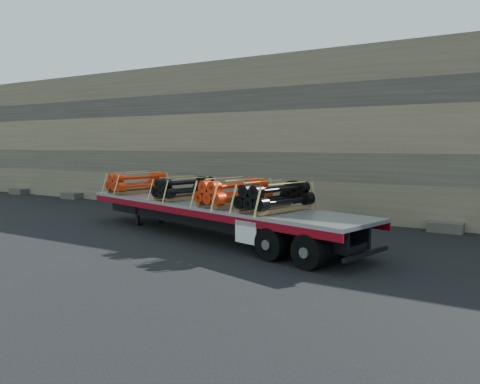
{
  "coord_description": "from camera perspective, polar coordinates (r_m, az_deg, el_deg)",
  "views": [
    {
      "loc": [
        9.26,
        -13.28,
        3.13
      ],
      "look_at": [
        0.86,
        0.6,
        1.48
      ],
      "focal_mm": 35.0,
      "sensor_mm": 36.0,
      "label": 1
    }
  ],
  "objects": [
    {
      "name": "trailer",
      "position": [
        15.87,
        -3.44,
        -3.41
      ],
      "size": [
        12.01,
        5.13,
        1.18
      ],
      "primitive_type": null,
      "rotation": [
        0.0,
        0.0,
        -0.25
      ],
      "color": "#B5B8BD",
      "rests_on": "ground"
    },
    {
      "name": "rock_wall",
      "position": [
        21.84,
        6.15,
        6.75
      ],
      "size": [
        44.0,
        3.0,
        7.0
      ],
      "primitive_type": "cube",
      "color": "#7A6B54",
      "rests_on": "ground"
    },
    {
      "name": "bundle_rear",
      "position": [
        13.74,
        4.32,
        -0.64
      ],
      "size": [
        1.7,
        2.53,
        0.82
      ],
      "primitive_type": null,
      "rotation": [
        0.0,
        0.0,
        -0.25
      ],
      "color": "black",
      "rests_on": "trailer"
    },
    {
      "name": "bundle_midrear",
      "position": [
        14.93,
        -0.68,
        -0.09
      ],
      "size": [
        1.72,
        2.57,
        0.83
      ],
      "primitive_type": null,
      "rotation": [
        0.0,
        0.0,
        -0.25
      ],
      "color": "red",
      "rests_on": "trailer"
    },
    {
      "name": "bundle_midfront",
      "position": [
        16.88,
        -6.74,
        0.42
      ],
      "size": [
        1.56,
        2.33,
        0.76
      ],
      "primitive_type": null,
      "rotation": [
        0.0,
        0.0,
        -0.25
      ],
      "color": "black",
      "rests_on": "trailer"
    },
    {
      "name": "bundle_front",
      "position": [
        19.42,
        -12.37,
        1.1
      ],
      "size": [
        1.65,
        2.46,
        0.8
      ],
      "primitive_type": null,
      "rotation": [
        0.0,
        0.0,
        -0.25
      ],
      "color": "red",
      "rests_on": "trailer"
    },
    {
      "name": "ground",
      "position": [
        16.48,
        -3.64,
        -5.15
      ],
      "size": [
        120.0,
        120.0,
        0.0
      ],
      "primitive_type": "plane",
      "color": "black",
      "rests_on": "ground"
    }
  ]
}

